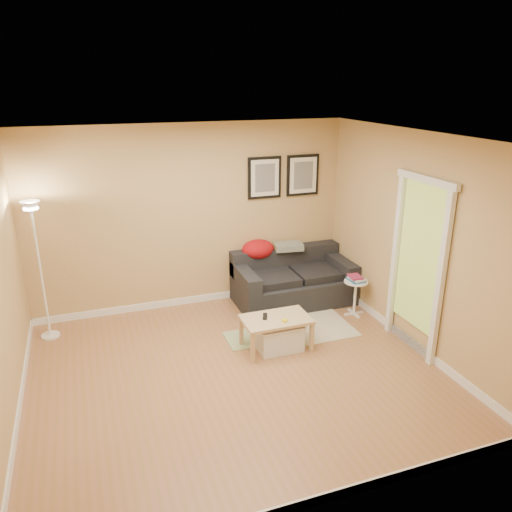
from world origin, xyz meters
The scene contains 24 objects.
floor centered at (0.00, 0.00, 0.00)m, with size 4.50×4.50×0.00m, color #9F6644.
ceiling centered at (0.00, 0.00, 2.60)m, with size 4.50×4.50×0.00m, color white.
wall_back centered at (0.00, 2.00, 1.30)m, with size 4.50×4.50×0.00m, color tan.
wall_front centered at (0.00, -2.00, 1.30)m, with size 4.50×4.50×0.00m, color tan.
wall_right centered at (2.25, 0.00, 1.30)m, with size 4.00×4.00×0.00m, color tan.
baseboard_back centered at (0.00, 1.99, 0.05)m, with size 4.50×0.02×0.10m, color white.
baseboard_front centered at (0.00, -1.99, 0.05)m, with size 4.50×0.02×0.10m, color white.
baseboard_left centered at (-2.24, 0.00, 0.05)m, with size 0.02×4.00×0.10m, color white.
baseboard_right centered at (2.24, 0.00, 0.05)m, with size 0.02×4.00×0.10m, color white.
sofa centered at (1.38, 1.53, 0.38)m, with size 1.70×0.90×0.75m, color black, non-canonical shape.
red_throw centered at (0.94, 1.86, 0.77)m, with size 0.48×0.36×0.28m, color #B01018, non-canonical shape.
plaid_throw centered at (1.40, 1.80, 0.78)m, with size 0.42×0.26×0.10m, color tan, non-canonical shape.
framed_print_left centered at (1.08, 1.98, 1.80)m, with size 0.50×0.04×0.60m, color black, non-canonical shape.
framed_print_right centered at (1.68, 1.98, 1.80)m, with size 0.50×0.04×0.60m, color black, non-canonical shape.
area_rug centered at (1.17, 0.68, 0.01)m, with size 1.25×0.85×0.01m, color beige.
green_runner centered at (0.46, 0.69, 0.01)m, with size 0.70×0.50×0.01m, color #668C4C.
coffee_table centered at (0.63, 0.35, 0.20)m, with size 0.82×0.50×0.41m, color tan, non-canonical shape.
remote_control centered at (0.51, 0.42, 0.42)m, with size 0.05×0.16×0.02m, color black.
tape_roll centered at (0.69, 0.23, 0.42)m, with size 0.07×0.07×0.03m, color yellow.
storage_bin centered at (0.66, 0.33, 0.17)m, with size 0.55×0.40×0.34m, color white, non-canonical shape.
side_table centered at (2.02, 0.86, 0.25)m, with size 0.33×0.33×0.50m, color white, non-canonical shape.
book_stack centered at (2.02, 0.87, 0.54)m, with size 0.18×0.24×0.08m, color #2F5F8D, non-canonical shape.
floor_lamp centered at (-2.00, 1.60, 0.85)m, with size 0.23×0.23×1.79m, color white, non-canonical shape.
doorway centered at (2.20, -0.15, 1.02)m, with size 0.12×1.01×2.13m, color white, non-canonical shape.
Camera 1 is at (-1.41, -4.66, 3.14)m, focal length 34.92 mm.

